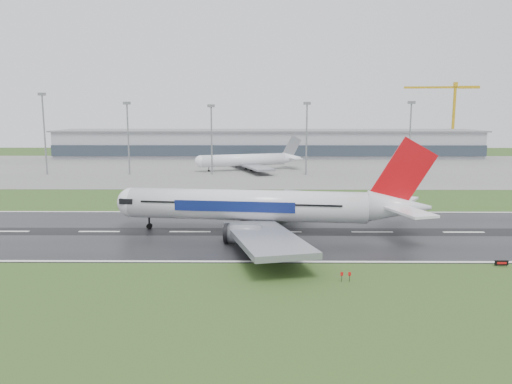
{
  "coord_description": "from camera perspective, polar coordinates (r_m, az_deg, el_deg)",
  "views": [
    {
      "loc": [
        -4.69,
        -105.34,
        26.04
      ],
      "look_at": [
        -5.58,
        12.0,
        7.0
      ],
      "focal_mm": 34.63,
      "sensor_mm": 36.0,
      "label": 1
    }
  ],
  "objects": [
    {
      "name": "main_airliner",
      "position": [
        106.09,
        1.47,
        0.59
      ],
      "size": [
        75.2,
        72.38,
        20.06
      ],
      "primitive_type": null,
      "rotation": [
        0.0,
        0.0,
        -0.12
      ],
      "color": "silver",
      "rests_on": "runway"
    },
    {
      "name": "floodmast_0",
      "position": [
        224.2,
        -23.22,
        6.0
      ],
      "size": [
        0.64,
        0.64,
        32.74
      ],
      "primitive_type": "cylinder",
      "color": "gray",
      "rests_on": "ground"
    },
    {
      "name": "parked_airliner",
      "position": [
        222.67,
        -0.96,
        4.46
      ],
      "size": [
        63.91,
        61.74,
        14.98
      ],
      "primitive_type": null,
      "rotation": [
        0.0,
        0.0,
        0.33
      ],
      "color": "white",
      "rests_on": "apron"
    },
    {
      "name": "tower_crane",
      "position": [
        327.52,
        21.84,
        7.85
      ],
      "size": [
        44.42,
        7.13,
        43.87
      ],
      "primitive_type": null,
      "rotation": [
        0.0,
        0.0,
        -0.11
      ],
      "color": "#BE9215",
      "rests_on": "ground"
    },
    {
      "name": "apron",
      "position": [
        231.85,
        1.59,
        2.77
      ],
      "size": [
        400.0,
        130.0,
        0.08
      ],
      "primitive_type": "cube",
      "color": "slate",
      "rests_on": "ground"
    },
    {
      "name": "ground",
      "position": [
        108.62,
        2.91,
        -4.67
      ],
      "size": [
        520.0,
        520.0,
        0.0
      ],
      "primitive_type": "plane",
      "color": "#294519",
      "rests_on": "ground"
    },
    {
      "name": "floodmast_2",
      "position": [
        206.67,
        -5.15,
        5.83
      ],
      "size": [
        0.64,
        0.64,
        27.97
      ],
      "primitive_type": "cylinder",
      "color": "gray",
      "rests_on": "ground"
    },
    {
      "name": "runway",
      "position": [
        108.6,
        2.91,
        -4.64
      ],
      "size": [
        400.0,
        45.0,
        0.1
      ],
      "primitive_type": "cube",
      "color": "black",
      "rests_on": "ground"
    },
    {
      "name": "terminal",
      "position": [
        290.97,
        1.36,
        5.56
      ],
      "size": [
        240.0,
        36.0,
        15.0
      ],
      "primitive_type": "cube",
      "color": "gray",
      "rests_on": "ground"
    },
    {
      "name": "floodmast_4",
      "position": [
        214.84,
        17.33,
        5.77
      ],
      "size": [
        0.64,
        0.64,
        29.33
      ],
      "primitive_type": "cylinder",
      "color": "gray",
      "rests_on": "ground"
    },
    {
      "name": "floodmast_3",
      "position": [
        206.58,
        5.85,
        5.97
      ],
      "size": [
        0.64,
        0.64,
        29.0
      ],
      "primitive_type": "cylinder",
      "color": "gray",
      "rests_on": "ground"
    },
    {
      "name": "runway_sign",
      "position": [
        94.89,
        26.49,
        -7.38
      ],
      "size": [
        2.31,
        0.41,
        1.04
      ],
      "primitive_type": null,
      "rotation": [
        0.0,
        0.0,
        -0.07
      ],
      "color": "black",
      "rests_on": "ground"
    },
    {
      "name": "floodmast_1",
      "position": [
        212.81,
        -14.53,
        5.82
      ],
      "size": [
        0.64,
        0.64,
        29.08
      ],
      "primitive_type": "cylinder",
      "color": "gray",
      "rests_on": "ground"
    }
  ]
}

